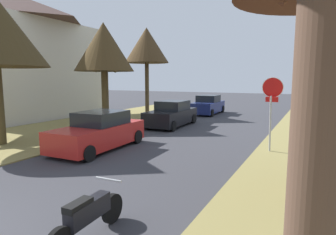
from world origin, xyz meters
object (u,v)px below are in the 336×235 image
object	(u,v)px
street_tree_left_far	(147,46)
parked_motorcycle	(88,216)
stop_sign_far	(272,98)
street_tree_left_mid_b	(104,48)
parked_sedan_navy	(208,105)
parked_sedan_black	(172,114)
parked_sedan_red	(99,132)

from	to	relation	value
street_tree_left_far	parked_motorcycle	size ratio (longest dim) A/B	3.35
stop_sign_far	street_tree_left_mid_b	distance (m)	10.87
street_tree_left_far	parked_sedan_navy	distance (m)	7.05
street_tree_left_mid_b	parked_sedan_black	bearing A→B (deg)	24.03
street_tree_left_mid_b	parked_sedan_navy	distance (m)	10.35
street_tree_left_far	parked_sedan_navy	bearing A→B (deg)	39.95
parked_sedan_black	street_tree_left_mid_b	bearing A→B (deg)	-155.97
parked_sedan_red	parked_sedan_navy	distance (m)	13.78
stop_sign_far	street_tree_left_far	xyz separation A→B (m)	(-10.51, 7.78, 3.34)
stop_sign_far	street_tree_left_far	size ratio (longest dim) A/B	0.43
stop_sign_far	street_tree_left_far	world-z (taller)	street_tree_left_far
parked_sedan_navy	parked_motorcycle	xyz separation A→B (m)	(4.57, -19.26, -0.24)
street_tree_left_mid_b	parked_sedan_black	xyz separation A→B (m)	(3.83, 1.71, -4.12)
street_tree_left_mid_b	parked_motorcycle	xyz separation A→B (m)	(8.28, -10.52, -4.36)
street_tree_left_mid_b	parked_sedan_red	world-z (taller)	street_tree_left_mid_b
parked_motorcycle	parked_sedan_navy	bearing A→B (deg)	103.33
stop_sign_far	parked_sedan_red	xyz separation A→B (m)	(-6.46, -2.68, -1.45)
stop_sign_far	parked_sedan_navy	size ratio (longest dim) A/B	0.66
parked_sedan_black	parked_motorcycle	world-z (taller)	parked_sedan_black
street_tree_left_far	parked_sedan_navy	size ratio (longest dim) A/B	1.54
street_tree_left_mid_b	parked_motorcycle	world-z (taller)	street_tree_left_mid_b
stop_sign_far	parked_motorcycle	size ratio (longest dim) A/B	1.44
street_tree_left_mid_b	street_tree_left_far	world-z (taller)	street_tree_left_far
parked_motorcycle	stop_sign_far	bearing A→B (deg)	76.32
stop_sign_far	parked_sedan_red	distance (m)	7.14
street_tree_left_far	parked_sedan_navy	xyz separation A→B (m)	(3.96, 3.32, -4.79)
stop_sign_far	parked_sedan_navy	world-z (taller)	stop_sign_far
street_tree_left_mid_b	parked_sedan_red	xyz separation A→B (m)	(3.81, -5.03, -4.12)
parked_sedan_red	parked_motorcycle	world-z (taller)	parked_sedan_red
parked_sedan_navy	parked_motorcycle	bearing A→B (deg)	-76.67
parked_sedan_black	parked_sedan_navy	bearing A→B (deg)	90.90
stop_sign_far	parked_motorcycle	xyz separation A→B (m)	(-1.99, -8.17, -1.69)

